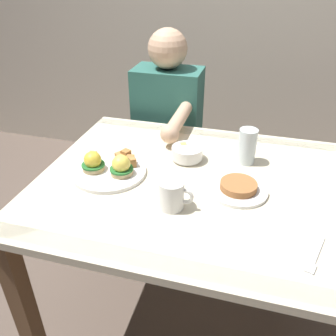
{
  "coord_description": "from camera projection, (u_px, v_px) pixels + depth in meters",
  "views": [
    {
      "loc": [
        0.14,
        -1.02,
        1.43
      ],
      "look_at": [
        -0.14,
        0.0,
        0.78
      ],
      "focal_mm": 37.61,
      "sensor_mm": 36.0,
      "label": 1
    }
  ],
  "objects": [
    {
      "name": "dining_table",
      "position": [
        206.0,
        207.0,
        1.29
      ],
      "size": [
        1.2,
        0.9,
        0.74
      ],
      "color": "beige",
      "rests_on": "ground_plane"
    },
    {
      "name": "coffee_mug",
      "position": [
        172.0,
        194.0,
        1.09
      ],
      "size": [
        0.11,
        0.08,
        0.09
      ],
      "color": "white",
      "rests_on": "dining_table"
    },
    {
      "name": "fruit_bowl",
      "position": [
        187.0,
        153.0,
        1.36
      ],
      "size": [
        0.12,
        0.12,
        0.06
      ],
      "color": "white",
      "rests_on": "dining_table"
    },
    {
      "name": "ground_plane",
      "position": [
        198.0,
        317.0,
        1.62
      ],
      "size": [
        6.0,
        6.0,
        0.0
      ],
      "primitive_type": "plane",
      "color": "brown"
    },
    {
      "name": "eggs_benedict_plate",
      "position": [
        110.0,
        168.0,
        1.28
      ],
      "size": [
        0.27,
        0.27,
        0.09
      ],
      "color": "white",
      "rests_on": "dining_table"
    },
    {
      "name": "water_glass_near",
      "position": [
        247.0,
        148.0,
        1.33
      ],
      "size": [
        0.07,
        0.07,
        0.14
      ],
      "color": "silver",
      "rests_on": "dining_table"
    },
    {
      "name": "diner_person",
      "position": [
        167.0,
        127.0,
        1.85
      ],
      "size": [
        0.34,
        0.54,
        1.14
      ],
      "color": "#33333D",
      "rests_on": "ground_plane"
    },
    {
      "name": "fork",
      "position": [
        315.0,
        256.0,
        0.93
      ],
      "size": [
        0.06,
        0.15,
        0.0
      ],
      "color": "silver",
      "rests_on": "dining_table"
    },
    {
      "name": "side_plate",
      "position": [
        238.0,
        188.0,
        1.18
      ],
      "size": [
        0.2,
        0.2,
        0.04
      ],
      "color": "white",
      "rests_on": "dining_table"
    }
  ]
}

